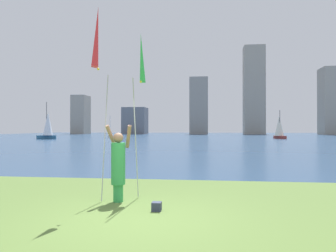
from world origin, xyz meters
TOP-DOWN VIEW (x-y plane):
  - ground at (0.00, 50.95)m, footprint 120.00×138.00m
  - person at (-0.80, 1.43)m, footprint 0.68×0.50m
  - kite_flag_left at (-1.19, 1.01)m, footprint 0.16×1.07m
  - kite_flag_right at (-0.41, 2.29)m, footprint 0.16×1.25m
  - bag at (0.25, 0.70)m, footprint 0.20×0.21m
  - sailboat_1 at (13.40, 49.78)m, footprint 1.92×3.24m
  - sailboat_2 at (-24.35, 43.18)m, footprint 3.01×1.88m
  - sailboat_4 at (-16.61, 51.84)m, footprint 1.78×3.04m
  - skyline_tower_0 at (-37.55, 89.23)m, footprint 4.27×5.96m
  - skyline_tower_1 at (-20.45, 89.64)m, footprint 6.97×6.73m
  - skyline_tower_2 at (-1.10, 88.72)m, footprint 5.38×3.20m
  - skyline_tower_3 at (15.30, 92.50)m, footprint 6.10×5.12m
  - skyline_tower_4 at (35.59, 87.46)m, footprint 5.73×6.17m

SIDE VIEW (x-z plane):
  - ground at x=0.00m, z-range -0.12..0.00m
  - bag at x=0.25m, z-range 0.00..0.19m
  - sailboat_4 at x=-16.61m, z-range -1.68..2.38m
  - person at x=-0.80m, z-range -0.02..1.84m
  - sailboat_1 at x=13.40m, z-range -0.49..4.34m
  - sailboat_2 at x=-24.35m, z-range -0.72..5.35m
  - kite_flag_right at x=-0.41m, z-range 1.40..5.67m
  - kite_flag_left at x=-1.19m, z-range 1.47..6.08m
  - skyline_tower_1 at x=-20.45m, z-range 0.00..8.02m
  - skyline_tower_0 at x=-37.55m, z-range 0.00..11.86m
  - skyline_tower_2 at x=-1.10m, z-range 0.00..16.78m
  - skyline_tower_4 at x=35.59m, z-range 0.00..18.53m
  - skyline_tower_3 at x=15.30m, z-range 0.00..26.35m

